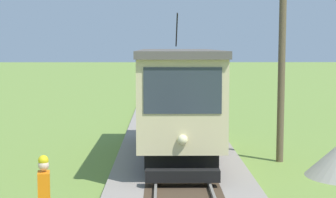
# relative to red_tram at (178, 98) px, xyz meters

# --- Properties ---
(red_tram) EXTENTS (2.60, 8.54, 4.79)m
(red_tram) POSITION_rel_red_tram_xyz_m (0.00, 0.00, 0.00)
(red_tram) COLOR beige
(red_tram) RESTS_ON rail_right
(utility_pole_mid) EXTENTS (1.40, 0.31, 7.36)m
(utility_pole_mid) POSITION_rel_red_tram_xyz_m (3.49, -0.14, 1.58)
(utility_pole_mid) COLOR brown
(utility_pole_mid) RESTS_ON ground
(track_worker) EXTENTS (0.31, 0.42, 1.78)m
(track_worker) POSITION_rel_red_tram_xyz_m (-2.95, -7.73, -1.21)
(track_worker) COLOR navy
(track_worker) RESTS_ON ground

